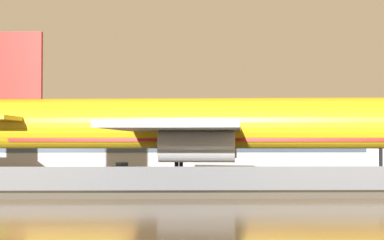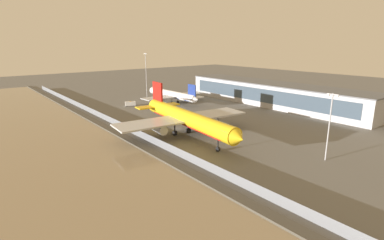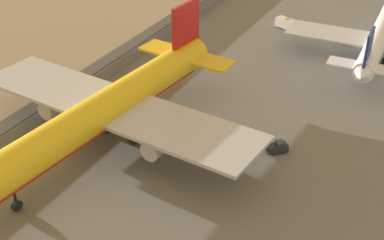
{
  "view_description": "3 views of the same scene",
  "coord_description": "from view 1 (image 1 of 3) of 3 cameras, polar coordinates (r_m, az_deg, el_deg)",
  "views": [
    {
      "loc": [
        5.35,
        -81.57,
        4.44
      ],
      "look_at": [
        7.9,
        -1.09,
        6.93
      ],
      "focal_mm": 70.0,
      "sensor_mm": 36.0,
      "label": 1
    },
    {
      "loc": [
        88.72,
        -62.61,
        31.35
      ],
      "look_at": [
        4.68,
        3.7,
        3.77
      ],
      "focal_mm": 28.0,
      "sensor_mm": 36.0,
      "label": 2
    },
    {
      "loc": [
        64.27,
        40.3,
        46.27
      ],
      "look_at": [
        0.56,
        7.18,
        2.48
      ],
      "focal_mm": 50.0,
      "sensor_mm": 36.0,
      "label": 3
    }
  ],
  "objects": [
    {
      "name": "ground_plane",
      "position": [
        81.86,
        -5.58,
        -4.88
      ],
      "size": [
        500.0,
        500.0,
        0.0
      ],
      "primitive_type": "plane",
      "color": "#66635E"
    },
    {
      "name": "cargo_jet_yellow",
      "position": [
        79.04,
        0.94,
        -0.41
      ],
      "size": [
        56.81,
        49.03,
        16.55
      ],
      "color": "yellow",
      "rests_on": "ground"
    },
    {
      "name": "baggage_tug",
      "position": [
        102.79,
        -5.24,
        -3.79
      ],
      "size": [
        3.35,
        3.43,
        1.8
      ],
      "color": "#1E2328",
      "rests_on": "ground"
    },
    {
      "name": "perimeter_fence",
      "position": [
        65.86,
        -6.5,
        -4.59
      ],
      "size": [
        280.0,
        0.1,
        2.39
      ],
      "color": "slate",
      "rests_on": "ground"
    },
    {
      "name": "shoreline_seawall",
      "position": [
        61.44,
        -6.84,
        -5.67
      ],
      "size": [
        320.0,
        3.0,
        0.5
      ],
      "color": "#474238",
      "rests_on": "ground"
    },
    {
      "name": "terminal_building",
      "position": [
        147.71,
        -6.18,
        -1.26
      ],
      "size": [
        104.84,
        19.9,
        11.45
      ],
      "color": "#B2B2B7",
      "rests_on": "ground"
    }
  ]
}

